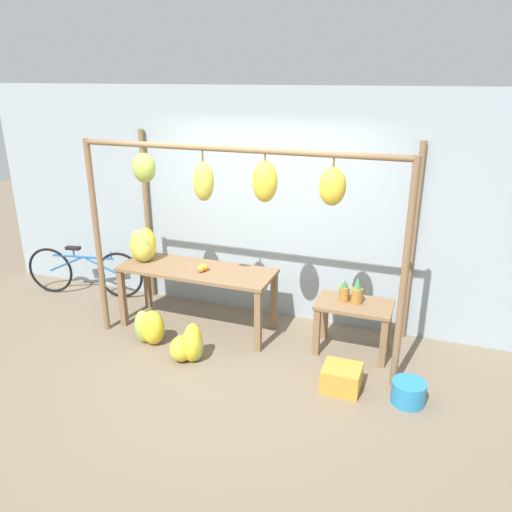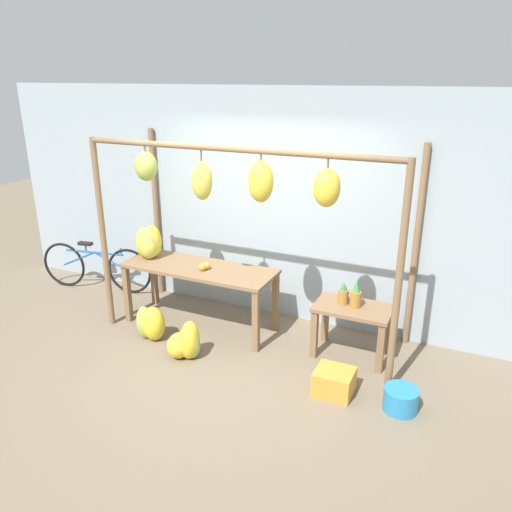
{
  "view_description": "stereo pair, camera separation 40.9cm",
  "coord_description": "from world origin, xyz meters",
  "px_view_note": "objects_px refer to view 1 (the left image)",
  "views": [
    {
      "loc": [
        1.88,
        -4.06,
        2.91
      ],
      "look_at": [
        0.08,
        0.81,
        1.02
      ],
      "focal_mm": 35.0,
      "sensor_mm": 36.0,
      "label": 1
    },
    {
      "loc": [
        2.26,
        -3.9,
        2.91
      ],
      "look_at": [
        0.08,
        0.81,
        1.02
      ],
      "focal_mm": 35.0,
      "sensor_mm": 36.0,
      "label": 2
    }
  ],
  "objects_px": {
    "banana_pile_on_table": "(144,246)",
    "blue_bucket": "(408,392)",
    "parked_bicycle": "(85,272)",
    "pineapple_cluster": "(352,292)",
    "banana_pile_ground_right": "(190,346)",
    "fruit_crate_white": "(342,378)",
    "orange_pile": "(203,268)",
    "banana_pile_ground_left": "(149,327)"
  },
  "relations": [
    {
      "from": "banana_pile_ground_left",
      "to": "fruit_crate_white",
      "type": "relative_size",
      "value": 1.17
    },
    {
      "from": "blue_bucket",
      "to": "parked_bicycle",
      "type": "height_order",
      "value": "parked_bicycle"
    },
    {
      "from": "blue_bucket",
      "to": "fruit_crate_white",
      "type": "bearing_deg",
      "value": -179.54
    },
    {
      "from": "banana_pile_ground_left",
      "to": "banana_pile_ground_right",
      "type": "distance_m",
      "value": 0.62
    },
    {
      "from": "banana_pile_on_table",
      "to": "banana_pile_ground_left",
      "type": "distance_m",
      "value": 1.01
    },
    {
      "from": "banana_pile_ground_left",
      "to": "banana_pile_ground_right",
      "type": "xyz_separation_m",
      "value": [
        0.6,
        -0.17,
        -0.03
      ]
    },
    {
      "from": "banana_pile_ground_right",
      "to": "blue_bucket",
      "type": "distance_m",
      "value": 2.27
    },
    {
      "from": "pineapple_cluster",
      "to": "banana_pile_on_table",
      "type": "bearing_deg",
      "value": -178.48
    },
    {
      "from": "pineapple_cluster",
      "to": "parked_bicycle",
      "type": "height_order",
      "value": "pineapple_cluster"
    },
    {
      "from": "banana_pile_ground_left",
      "to": "orange_pile",
      "type": "bearing_deg",
      "value": 47.8
    },
    {
      "from": "banana_pile_ground_right",
      "to": "fruit_crate_white",
      "type": "height_order",
      "value": "banana_pile_ground_right"
    },
    {
      "from": "blue_bucket",
      "to": "parked_bicycle",
      "type": "xyz_separation_m",
      "value": [
        -4.42,
        0.98,
        0.24
      ]
    },
    {
      "from": "pineapple_cluster",
      "to": "fruit_crate_white",
      "type": "relative_size",
      "value": 0.84
    },
    {
      "from": "banana_pile_on_table",
      "to": "blue_bucket",
      "type": "xyz_separation_m",
      "value": [
        3.23,
        -0.69,
        -0.85
      ]
    },
    {
      "from": "pineapple_cluster",
      "to": "banana_pile_ground_right",
      "type": "height_order",
      "value": "pineapple_cluster"
    },
    {
      "from": "parked_bicycle",
      "to": "pineapple_cluster",
      "type": "bearing_deg",
      "value": -3.48
    },
    {
      "from": "banana_pile_ground_right",
      "to": "banana_pile_on_table",
      "type": "bearing_deg",
      "value": 142.45
    },
    {
      "from": "orange_pile",
      "to": "pineapple_cluster",
      "type": "relative_size",
      "value": 0.52
    },
    {
      "from": "banana_pile_on_table",
      "to": "blue_bucket",
      "type": "distance_m",
      "value": 3.41
    },
    {
      "from": "banana_pile_on_table",
      "to": "parked_bicycle",
      "type": "bearing_deg",
      "value": 166.18
    },
    {
      "from": "pineapple_cluster",
      "to": "banana_pile_ground_right",
      "type": "xyz_separation_m",
      "value": [
        -1.56,
        -0.81,
        -0.53
      ]
    },
    {
      "from": "orange_pile",
      "to": "blue_bucket",
      "type": "height_order",
      "value": "orange_pile"
    },
    {
      "from": "banana_pile_ground_left",
      "to": "fruit_crate_white",
      "type": "bearing_deg",
      "value": -3.14
    },
    {
      "from": "fruit_crate_white",
      "to": "orange_pile",
      "type": "bearing_deg",
      "value": 160.71
    },
    {
      "from": "orange_pile",
      "to": "banana_pile_ground_right",
      "type": "bearing_deg",
      "value": -77.99
    },
    {
      "from": "pineapple_cluster",
      "to": "banana_pile_ground_left",
      "type": "distance_m",
      "value": 2.31
    },
    {
      "from": "pineapple_cluster",
      "to": "blue_bucket",
      "type": "bearing_deg",
      "value": -46.92
    },
    {
      "from": "orange_pile",
      "to": "fruit_crate_white",
      "type": "distance_m",
      "value": 2.01
    },
    {
      "from": "pineapple_cluster",
      "to": "parked_bicycle",
      "type": "xyz_separation_m",
      "value": [
        -3.71,
        0.23,
        -0.36
      ]
    },
    {
      "from": "banana_pile_on_table",
      "to": "orange_pile",
      "type": "distance_m",
      "value": 0.84
    },
    {
      "from": "pineapple_cluster",
      "to": "banana_pile_ground_right",
      "type": "distance_m",
      "value": 1.84
    },
    {
      "from": "banana_pile_on_table",
      "to": "fruit_crate_white",
      "type": "xyz_separation_m",
      "value": [
        2.6,
        -0.69,
        -0.83
      ]
    },
    {
      "from": "banana_pile_on_table",
      "to": "banana_pile_ground_left",
      "type": "xyz_separation_m",
      "value": [
        0.37,
        -0.57,
        -0.75
      ]
    },
    {
      "from": "orange_pile",
      "to": "banana_pile_ground_right",
      "type": "xyz_separation_m",
      "value": [
        0.14,
        -0.67,
        -0.63
      ]
    },
    {
      "from": "blue_bucket",
      "to": "banana_pile_ground_right",
      "type": "bearing_deg",
      "value": -178.76
    },
    {
      "from": "orange_pile",
      "to": "fruit_crate_white",
      "type": "relative_size",
      "value": 0.44
    },
    {
      "from": "banana_pile_on_table",
      "to": "orange_pile",
      "type": "height_order",
      "value": "banana_pile_on_table"
    },
    {
      "from": "pineapple_cluster",
      "to": "blue_bucket",
      "type": "height_order",
      "value": "pineapple_cluster"
    },
    {
      "from": "fruit_crate_white",
      "to": "blue_bucket",
      "type": "height_order",
      "value": "fruit_crate_white"
    },
    {
      "from": "orange_pile",
      "to": "banana_pile_on_table",
      "type": "bearing_deg",
      "value": 174.99
    },
    {
      "from": "orange_pile",
      "to": "blue_bucket",
      "type": "distance_m",
      "value": 2.58
    },
    {
      "from": "orange_pile",
      "to": "fruit_crate_white",
      "type": "height_order",
      "value": "orange_pile"
    }
  ]
}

